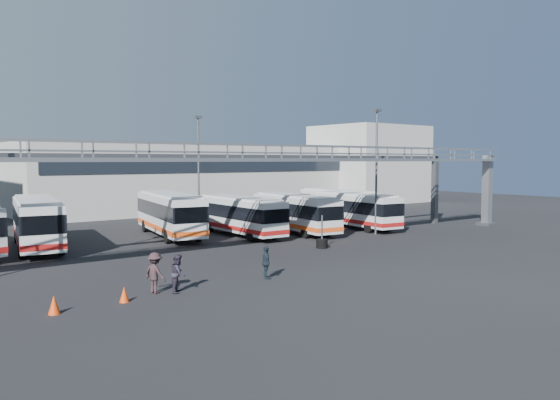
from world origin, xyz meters
TOP-DOWN VIEW (x-y plane):
  - ground at (0.00, 0.00)m, footprint 140.00×140.00m
  - gantry at (0.00, 5.87)m, footprint 51.40×5.15m
  - warehouse at (12.00, 38.00)m, footprint 42.00×14.00m
  - building_right at (38.00, 32.00)m, footprint 14.00×12.00m
  - light_pole_mid at (12.00, 7.00)m, footprint 0.70×0.35m
  - light_pole_back at (4.00, 22.00)m, footprint 0.70×0.35m
  - bus_2 at (-11.80, 16.41)m, footprint 4.61×11.73m
  - bus_4 at (-1.87, 16.24)m, footprint 4.81×11.72m
  - bus_5 at (2.82, 13.21)m, footprint 2.86×10.38m
  - bus_6 at (7.51, 11.98)m, footprint 3.88×10.77m
  - bus_7 at (13.65, 11.15)m, footprint 3.59×10.56m
  - bus_8 at (17.81, 17.50)m, footprint 3.00×10.17m
  - pedestrian_b at (-9.92, -0.82)m, footprint 1.06×1.09m
  - pedestrian_c at (-10.85, -0.35)m, footprint 1.02×1.36m
  - pedestrian_d at (-5.07, -1.05)m, footprint 0.74×1.08m
  - cone_left at (-15.49, -1.06)m, footprint 0.55×0.55m
  - cone_right at (-12.59, -0.98)m, footprint 0.50×0.50m
  - tire_stack at (3.81, 4.50)m, footprint 0.80×0.80m

SIDE VIEW (x-z plane):
  - ground at x=0.00m, z-range 0.00..0.00m
  - cone_right at x=-12.59m, z-range 0.00..0.67m
  - cone_left at x=-15.49m, z-range 0.00..0.75m
  - tire_stack at x=3.81m, z-range -0.76..1.53m
  - pedestrian_d at x=-5.07m, z-range 0.00..1.71m
  - pedestrian_b at x=-9.92m, z-range 0.00..1.77m
  - pedestrian_c at x=-10.85m, z-range 0.00..1.88m
  - bus_8 at x=17.81m, z-range 0.16..3.21m
  - bus_5 at x=2.82m, z-range 0.17..3.29m
  - bus_7 at x=13.65m, z-range 0.17..3.31m
  - bus_6 at x=7.51m, z-range 0.17..3.37m
  - bus_4 at x=-1.87m, z-range 0.18..3.65m
  - bus_2 at x=-11.80m, z-range 0.18..3.66m
  - warehouse at x=12.00m, z-range 0.00..8.00m
  - building_right at x=38.00m, z-range 0.00..11.00m
  - gantry at x=0.00m, z-range 1.96..9.06m
  - light_pole_mid at x=12.00m, z-range 0.62..10.83m
  - light_pole_back at x=4.00m, z-range 0.62..10.83m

